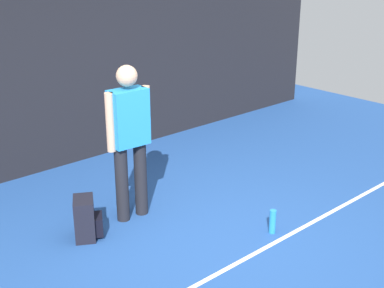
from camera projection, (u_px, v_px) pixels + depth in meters
name	position (u px, v px, depth m)	size (l,w,h in m)	color
ground_plane	(219.00, 249.00, 5.19)	(12.00, 12.00, 0.00)	#234C93
back_fence	(61.00, 84.00, 6.90)	(10.00, 0.10, 2.24)	black
court_line	(241.00, 261.00, 4.98)	(9.00, 0.05, 0.00)	white
tennis_player	(129.00, 134.00, 5.50)	(0.53, 0.24, 1.70)	black
backpack	(86.00, 219.00, 5.33)	(0.37, 0.37, 0.44)	black
water_bottle	(273.00, 222.00, 5.44)	(0.07, 0.07, 0.26)	#268CD8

